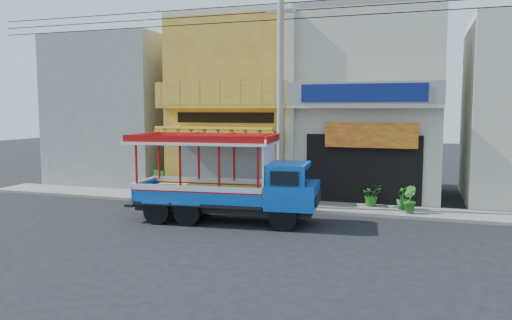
{
  "coord_description": "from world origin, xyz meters",
  "views": [
    {
      "loc": [
        4.18,
        -15.32,
        3.95
      ],
      "look_at": [
        -1.72,
        2.5,
        2.0
      ],
      "focal_mm": 35.0,
      "sensor_mm": 36.0,
      "label": 1
    }
  ],
  "objects_px": {
    "utility_pole": "(284,80)",
    "green_sign": "(159,184)",
    "potted_plant_c": "(403,198)",
    "potted_plant_b": "(409,200)",
    "potted_plant_a": "(371,195)",
    "songthaew_truck": "(238,180)"
  },
  "relations": [
    {
      "from": "green_sign",
      "to": "potted_plant_c",
      "type": "relative_size",
      "value": 1.22
    },
    {
      "from": "songthaew_truck",
      "to": "green_sign",
      "type": "relative_size",
      "value": 6.33
    },
    {
      "from": "songthaew_truck",
      "to": "potted_plant_b",
      "type": "height_order",
      "value": "songthaew_truck"
    },
    {
      "from": "songthaew_truck",
      "to": "potted_plant_b",
      "type": "bearing_deg",
      "value": 27.39
    },
    {
      "from": "utility_pole",
      "to": "green_sign",
      "type": "bearing_deg",
      "value": 170.36
    },
    {
      "from": "green_sign",
      "to": "potted_plant_c",
      "type": "height_order",
      "value": "green_sign"
    },
    {
      "from": "potted_plant_b",
      "to": "potted_plant_c",
      "type": "height_order",
      "value": "potted_plant_b"
    },
    {
      "from": "songthaew_truck",
      "to": "potted_plant_a",
      "type": "xyz_separation_m",
      "value": [
        4.18,
        3.86,
        -0.92
      ]
    },
    {
      "from": "green_sign",
      "to": "potted_plant_c",
      "type": "distance_m",
      "value": 10.5
    },
    {
      "from": "potted_plant_c",
      "to": "green_sign",
      "type": "bearing_deg",
      "value": -82.46
    },
    {
      "from": "green_sign",
      "to": "utility_pole",
      "type": "bearing_deg",
      "value": -9.64
    },
    {
      "from": "utility_pole",
      "to": "potted_plant_c",
      "type": "xyz_separation_m",
      "value": [
        4.46,
        0.97,
        -4.47
      ]
    },
    {
      "from": "utility_pole",
      "to": "potted_plant_a",
      "type": "xyz_separation_m",
      "value": [
        3.26,
        1.21,
        -4.47
      ]
    },
    {
      "from": "potted_plant_c",
      "to": "potted_plant_b",
      "type": "bearing_deg",
      "value": 26.98
    },
    {
      "from": "potted_plant_c",
      "to": "songthaew_truck",
      "type": "bearing_deg",
      "value": -48.18
    },
    {
      "from": "potted_plant_a",
      "to": "potted_plant_b",
      "type": "height_order",
      "value": "potted_plant_b"
    },
    {
      "from": "green_sign",
      "to": "songthaew_truck",
      "type": "bearing_deg",
      "value": -35.64
    },
    {
      "from": "songthaew_truck",
      "to": "potted_plant_a",
      "type": "relative_size",
      "value": 7.67
    },
    {
      "from": "green_sign",
      "to": "potted_plant_a",
      "type": "distance_m",
      "value": 9.31
    },
    {
      "from": "utility_pole",
      "to": "potted_plant_a",
      "type": "bearing_deg",
      "value": 20.31
    },
    {
      "from": "utility_pole",
      "to": "potted_plant_b",
      "type": "xyz_separation_m",
      "value": [
        4.7,
        0.26,
        -4.41
      ]
    },
    {
      "from": "utility_pole",
      "to": "songthaew_truck",
      "type": "height_order",
      "value": "utility_pole"
    }
  ]
}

